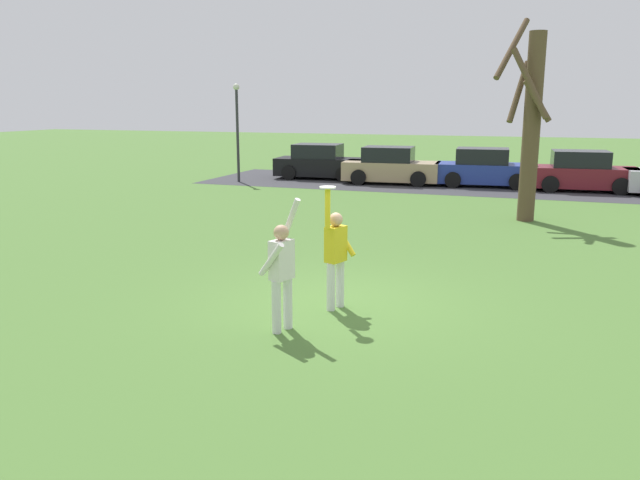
{
  "coord_description": "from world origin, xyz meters",
  "views": [
    {
      "loc": [
        3.1,
        -9.95,
        3.4
      ],
      "look_at": [
        -0.21,
        -0.49,
        1.21
      ],
      "focal_mm": 35.0,
      "sensor_mm": 36.0,
      "label": 1
    }
  ],
  "objects_px": {
    "parked_car_maroon": "(582,173)",
    "bare_tree_tall": "(530,121)",
    "parked_car_tan": "(391,167)",
    "person_catcher": "(336,252)",
    "frisbee_disc": "(328,187)",
    "person_defender": "(282,269)",
    "lamppost_by_lot": "(237,123)",
    "parked_car_blue": "(484,169)",
    "parked_car_black": "(320,163)"
  },
  "relations": [
    {
      "from": "person_catcher",
      "to": "bare_tree_tall",
      "type": "xyz_separation_m",
      "value": [
        2.78,
        9.65,
        1.93
      ]
    },
    {
      "from": "person_defender",
      "to": "frisbee_disc",
      "type": "distance_m",
      "value": 1.58
    },
    {
      "from": "parked_car_tan",
      "to": "person_catcher",
      "type": "bearing_deg",
      "value": -83.95
    },
    {
      "from": "frisbee_disc",
      "to": "lamppost_by_lot",
      "type": "bearing_deg",
      "value": 121.19
    },
    {
      "from": "parked_car_maroon",
      "to": "bare_tree_tall",
      "type": "height_order",
      "value": "bare_tree_tall"
    },
    {
      "from": "parked_car_black",
      "to": "person_defender",
      "type": "bearing_deg",
      "value": -76.22
    },
    {
      "from": "person_catcher",
      "to": "lamppost_by_lot",
      "type": "bearing_deg",
      "value": -129.35
    },
    {
      "from": "parked_car_black",
      "to": "parked_car_blue",
      "type": "xyz_separation_m",
      "value": [
        7.44,
        -0.33,
        0.0
      ]
    },
    {
      "from": "person_defender",
      "to": "frisbee_disc",
      "type": "bearing_deg",
      "value": 0.0
    },
    {
      "from": "frisbee_disc",
      "to": "parked_car_maroon",
      "type": "relative_size",
      "value": 0.06
    },
    {
      "from": "lamppost_by_lot",
      "to": "parked_car_blue",
      "type": "bearing_deg",
      "value": 11.16
    },
    {
      "from": "frisbee_disc",
      "to": "lamppost_by_lot",
      "type": "distance_m",
      "value": 18.19
    },
    {
      "from": "frisbee_disc",
      "to": "parked_car_tan",
      "type": "distance_m",
      "value": 17.5
    },
    {
      "from": "frisbee_disc",
      "to": "bare_tree_tall",
      "type": "xyz_separation_m",
      "value": [
        2.85,
        9.86,
        0.82
      ]
    },
    {
      "from": "frisbee_disc",
      "to": "person_defender",
      "type": "bearing_deg",
      "value": -108.91
    },
    {
      "from": "parked_car_maroon",
      "to": "parked_car_black",
      "type": "bearing_deg",
      "value": 173.55
    },
    {
      "from": "person_catcher",
      "to": "lamppost_by_lot",
      "type": "distance_m",
      "value": 18.11
    },
    {
      "from": "frisbee_disc",
      "to": "parked_car_blue",
      "type": "distance_m",
      "value": 17.69
    },
    {
      "from": "frisbee_disc",
      "to": "bare_tree_tall",
      "type": "distance_m",
      "value": 10.3
    },
    {
      "from": "person_defender",
      "to": "parked_car_blue",
      "type": "height_order",
      "value": "person_defender"
    },
    {
      "from": "parked_car_maroon",
      "to": "lamppost_by_lot",
      "type": "height_order",
      "value": "lamppost_by_lot"
    },
    {
      "from": "bare_tree_tall",
      "to": "parked_car_blue",
      "type": "bearing_deg",
      "value": 103.2
    },
    {
      "from": "parked_car_maroon",
      "to": "bare_tree_tall",
      "type": "distance_m",
      "value": 8.12
    },
    {
      "from": "person_defender",
      "to": "frisbee_disc",
      "type": "relative_size",
      "value": 7.77
    },
    {
      "from": "person_defender",
      "to": "parked_car_blue",
      "type": "distance_m",
      "value": 18.73
    },
    {
      "from": "person_catcher",
      "to": "bare_tree_tall",
      "type": "height_order",
      "value": "bare_tree_tall"
    },
    {
      "from": "person_defender",
      "to": "parked_car_tan",
      "type": "distance_m",
      "value": 18.45
    },
    {
      "from": "parked_car_tan",
      "to": "lamppost_by_lot",
      "type": "distance_m",
      "value": 6.98
    },
    {
      "from": "parked_car_black",
      "to": "lamppost_by_lot",
      "type": "distance_m",
      "value": 4.26
    },
    {
      "from": "frisbee_disc",
      "to": "parked_car_blue",
      "type": "xyz_separation_m",
      "value": [
        1.03,
        17.61,
        -1.37
      ]
    },
    {
      "from": "person_catcher",
      "to": "parked_car_blue",
      "type": "relative_size",
      "value": 0.49
    },
    {
      "from": "person_defender",
      "to": "parked_car_tan",
      "type": "relative_size",
      "value": 0.48
    },
    {
      "from": "bare_tree_tall",
      "to": "parked_car_maroon",
      "type": "bearing_deg",
      "value": 75.39
    },
    {
      "from": "person_catcher",
      "to": "frisbee_disc",
      "type": "xyz_separation_m",
      "value": [
        -0.07,
        -0.21,
        1.11
      ]
    },
    {
      "from": "person_defender",
      "to": "frisbee_disc",
      "type": "xyz_separation_m",
      "value": [
        0.37,
        1.07,
        1.11
      ]
    },
    {
      "from": "bare_tree_tall",
      "to": "person_defender",
      "type": "bearing_deg",
      "value": -106.39
    },
    {
      "from": "parked_car_black",
      "to": "parked_car_maroon",
      "type": "bearing_deg",
      "value": -6.45
    },
    {
      "from": "parked_car_blue",
      "to": "bare_tree_tall",
      "type": "bearing_deg",
      "value": -80.66
    },
    {
      "from": "parked_car_blue",
      "to": "bare_tree_tall",
      "type": "relative_size",
      "value": 0.72
    },
    {
      "from": "parked_car_blue",
      "to": "bare_tree_tall",
      "type": "height_order",
      "value": "bare_tree_tall"
    },
    {
      "from": "person_defender",
      "to": "bare_tree_tall",
      "type": "height_order",
      "value": "bare_tree_tall"
    },
    {
      "from": "parked_car_blue",
      "to": "person_catcher",
      "type": "bearing_deg",
      "value": -97.01
    },
    {
      "from": "parked_car_maroon",
      "to": "bare_tree_tall",
      "type": "xyz_separation_m",
      "value": [
        -1.97,
        -7.57,
        2.19
      ]
    },
    {
      "from": "bare_tree_tall",
      "to": "lamppost_by_lot",
      "type": "bearing_deg",
      "value": 155.11
    },
    {
      "from": "parked_car_blue",
      "to": "lamppost_by_lot",
      "type": "distance_m",
      "value": 10.81
    },
    {
      "from": "frisbee_disc",
      "to": "parked_car_black",
      "type": "bearing_deg",
      "value": 109.66
    },
    {
      "from": "parked_car_tan",
      "to": "lamppost_by_lot",
      "type": "xyz_separation_m",
      "value": [
        -6.52,
        -1.66,
        1.86
      ]
    },
    {
      "from": "person_catcher",
      "to": "person_defender",
      "type": "bearing_deg",
      "value": 0.0
    },
    {
      "from": "person_catcher",
      "to": "parked_car_blue",
      "type": "distance_m",
      "value": 17.43
    },
    {
      "from": "frisbee_disc",
      "to": "parked_car_black",
      "type": "height_order",
      "value": "frisbee_disc"
    }
  ]
}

